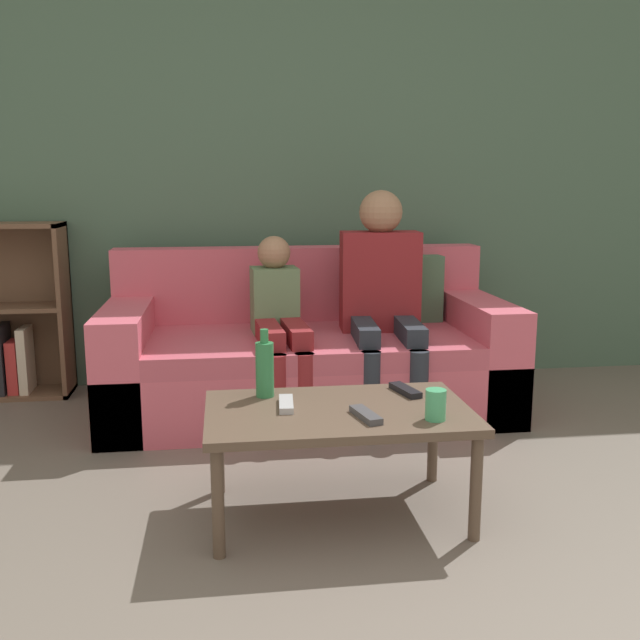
{
  "coord_description": "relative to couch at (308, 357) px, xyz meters",
  "views": [
    {
      "loc": [
        -0.3,
        -1.45,
        1.15
      ],
      "look_at": [
        0.09,
        1.46,
        0.59
      ],
      "focal_mm": 40.0,
      "sensor_mm": 36.0,
      "label": 1
    }
  ],
  "objects": [
    {
      "name": "person_child",
      "position": [
        -0.16,
        -0.15,
        0.24
      ],
      "size": [
        0.26,
        0.66,
        0.9
      ],
      "rotation": [
        0.0,
        0.0,
        0.07
      ],
      "color": "maroon",
      "rests_on": "ground_plane"
    },
    {
      "name": "cup_near",
      "position": [
        0.25,
        -1.39,
        0.17
      ],
      "size": [
        0.07,
        0.07,
        0.1
      ],
      "color": "#4CB77A",
      "rests_on": "coffee_table"
    },
    {
      "name": "tv_remote_2",
      "position": [
        0.03,
        -1.35,
        0.13
      ],
      "size": [
        0.09,
        0.18,
        0.02
      ],
      "rotation": [
        0.0,
        0.0,
        0.23
      ],
      "color": "#47474C",
      "rests_on": "coffee_table"
    },
    {
      "name": "coffee_table",
      "position": [
        -0.04,
        -1.23,
        0.08
      ],
      "size": [
        0.91,
        0.56,
        0.39
      ],
      "color": "brown",
      "rests_on": "ground_plane"
    },
    {
      "name": "person_adult",
      "position": [
        0.36,
        -0.08,
        0.38
      ],
      "size": [
        0.41,
        0.67,
        1.12
      ],
      "rotation": [
        0.0,
        0.0,
        -0.07
      ],
      "color": "#282D38",
      "rests_on": "ground_plane"
    },
    {
      "name": "couch",
      "position": [
        0.0,
        0.0,
        0.0
      ],
      "size": [
        2.01,
        0.95,
        0.81
      ],
      "color": "#DB5B70",
      "rests_on": "ground_plane"
    },
    {
      "name": "bottle",
      "position": [
        -0.28,
        -1.05,
        0.23
      ],
      "size": [
        0.07,
        0.07,
        0.25
      ],
      "color": "#33844C",
      "rests_on": "coffee_table"
    },
    {
      "name": "wall_back",
      "position": [
        -0.12,
        0.62,
        1.03
      ],
      "size": [
        12.0,
        0.06,
        2.6
      ],
      "color": "#4C6B56",
      "rests_on": "ground_plane"
    },
    {
      "name": "tv_remote_1",
      "position": [
        -0.22,
        -1.19,
        0.13
      ],
      "size": [
        0.06,
        0.17,
        0.02
      ],
      "rotation": [
        0.0,
        0.0,
        -0.07
      ],
      "color": "#B7B7BC",
      "rests_on": "coffee_table"
    },
    {
      "name": "tv_remote_0",
      "position": [
        0.23,
        -1.08,
        0.13
      ],
      "size": [
        0.09,
        0.18,
        0.02
      ],
      "rotation": [
        0.0,
        0.0,
        0.26
      ],
      "color": "black",
      "rests_on": "coffee_table"
    }
  ]
}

